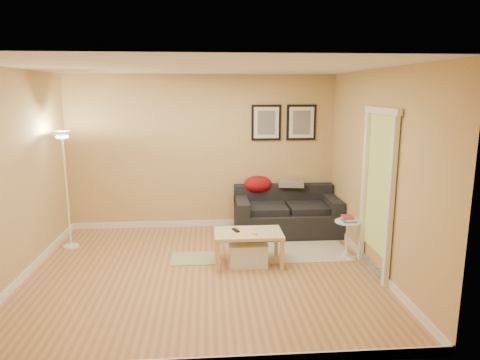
{
  "coord_description": "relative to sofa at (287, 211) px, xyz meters",
  "views": [
    {
      "loc": [
        0.08,
        -5.3,
        2.32
      ],
      "look_at": [
        0.55,
        0.85,
        1.05
      ],
      "focal_mm": 32.33,
      "sensor_mm": 36.0,
      "label": 1
    }
  ],
  "objects": [
    {
      "name": "floor",
      "position": [
        -1.38,
        -1.53,
        -0.38
      ],
      "size": [
        4.5,
        4.5,
        0.0
      ],
      "primitive_type": "plane",
      "color": "#BA8150",
      "rests_on": "ground"
    },
    {
      "name": "ceiling",
      "position": [
        -1.38,
        -1.53,
        2.23
      ],
      "size": [
        4.5,
        4.5,
        0.0
      ],
      "primitive_type": "plane",
      "rotation": [
        3.14,
        0.0,
        0.0
      ],
      "color": "white",
      "rests_on": "wall_back"
    },
    {
      "name": "wall_back",
      "position": [
        -1.38,
        0.47,
        0.92
      ],
      "size": [
        4.5,
        0.0,
        4.5
      ],
      "primitive_type": "plane",
      "rotation": [
        1.57,
        0.0,
        0.0
      ],
      "color": "tan",
      "rests_on": "ground"
    },
    {
      "name": "wall_front",
      "position": [
        -1.38,
        -3.53,
        0.92
      ],
      "size": [
        4.5,
        0.0,
        4.5
      ],
      "primitive_type": "plane",
      "rotation": [
        -1.57,
        0.0,
        0.0
      ],
      "color": "tan",
      "rests_on": "ground"
    },
    {
      "name": "wall_left",
      "position": [
        -3.63,
        -1.53,
        0.92
      ],
      "size": [
        0.0,
        4.0,
        4.0
      ],
      "primitive_type": "plane",
      "rotation": [
        1.57,
        0.0,
        1.57
      ],
      "color": "tan",
      "rests_on": "ground"
    },
    {
      "name": "wall_right",
      "position": [
        0.87,
        -1.53,
        0.92
      ],
      "size": [
        0.0,
        4.0,
        4.0
      ],
      "primitive_type": "plane",
      "rotation": [
        1.57,
        0.0,
        -1.57
      ],
      "color": "tan",
      "rests_on": "ground"
    },
    {
      "name": "baseboard_back",
      "position": [
        -1.38,
        0.46,
        -0.33
      ],
      "size": [
        4.5,
        0.02,
        0.1
      ],
      "primitive_type": "cube",
      "color": "white",
      "rests_on": "ground"
    },
    {
      "name": "baseboard_left",
      "position": [
        -3.62,
        -1.53,
        -0.33
      ],
      "size": [
        0.02,
        4.0,
        0.1
      ],
      "primitive_type": "cube",
      "color": "white",
      "rests_on": "ground"
    },
    {
      "name": "baseboard_right",
      "position": [
        0.86,
        -1.53,
        -0.33
      ],
      "size": [
        0.02,
        4.0,
        0.1
      ],
      "primitive_type": "cube",
      "color": "white",
      "rests_on": "ground"
    },
    {
      "name": "sofa",
      "position": [
        0.0,
        0.0,
        0.0
      ],
      "size": [
        1.7,
        0.9,
        0.75
      ],
      "primitive_type": null,
      "color": "black",
      "rests_on": "ground"
    },
    {
      "name": "red_throw",
      "position": [
        -0.45,
        0.3,
        0.4
      ],
      "size": [
        0.48,
        0.36,
        0.28
      ],
      "primitive_type": null,
      "color": "maroon",
      "rests_on": "sofa"
    },
    {
      "name": "plaid_throw",
      "position": [
        0.11,
        0.27,
        0.41
      ],
      "size": [
        0.45,
        0.32,
        0.1
      ],
      "primitive_type": null,
      "rotation": [
        0.0,
        0.0,
        -0.14
      ],
      "color": "tan",
      "rests_on": "sofa"
    },
    {
      "name": "framed_print_left",
      "position": [
        -0.3,
        0.45,
        1.43
      ],
      "size": [
        0.5,
        0.04,
        0.6
      ],
      "primitive_type": null,
      "color": "black",
      "rests_on": "wall_back"
    },
    {
      "name": "framed_print_right",
      "position": [
        0.3,
        0.45,
        1.43
      ],
      "size": [
        0.5,
        0.04,
        0.6
      ],
      "primitive_type": null,
      "color": "black",
      "rests_on": "wall_back"
    },
    {
      "name": "area_rug",
      "position": [
        0.1,
        -0.91,
        -0.37
      ],
      "size": [
        1.25,
        0.85,
        0.01
      ],
      "primitive_type": "cube",
      "color": "beige",
      "rests_on": "ground"
    },
    {
      "name": "green_runner",
      "position": [
        -1.48,
        -1.05,
        -0.37
      ],
      "size": [
        0.7,
        0.5,
        0.01
      ],
      "primitive_type": "cube",
      "color": "#668C4C",
      "rests_on": "ground"
    },
    {
      "name": "coffee_table",
      "position": [
        -0.76,
        -1.29,
        -0.15
      ],
      "size": [
        0.98,
        0.67,
        0.46
      ],
      "primitive_type": null,
      "rotation": [
        0.0,
        0.0,
        -0.13
      ],
      "color": "beige",
      "rests_on": "ground"
    },
    {
      "name": "remote_control",
      "position": [
        -0.93,
        -1.23,
        0.09
      ],
      "size": [
        0.1,
        0.17,
        0.02
      ],
      "primitive_type": "cube",
      "rotation": [
        0.0,
        0.0,
        0.36
      ],
      "color": "black",
      "rests_on": "coffee_table"
    },
    {
      "name": "tape_roll",
      "position": [
        -0.69,
        -1.41,
        0.1
      ],
      "size": [
        0.07,
        0.07,
        0.03
      ],
      "primitive_type": "cylinder",
      "color": "yellow",
      "rests_on": "coffee_table"
    },
    {
      "name": "storage_bin",
      "position": [
        -0.77,
        -1.31,
        -0.21
      ],
      "size": [
        0.52,
        0.38,
        0.32
      ],
      "primitive_type": null,
      "color": "white",
      "rests_on": "ground"
    },
    {
      "name": "side_table",
      "position": [
        0.64,
        -1.18,
        -0.1
      ],
      "size": [
        0.36,
        0.36,
        0.55
      ],
      "primitive_type": null,
      "color": "white",
      "rests_on": "ground"
    },
    {
      "name": "book_stack",
      "position": [
        0.64,
        -1.18,
        0.21
      ],
      "size": [
        0.21,
        0.25,
        0.07
      ],
      "primitive_type": null,
      "rotation": [
        0.0,
        0.0,
        0.2
      ],
      "color": "teal",
      "rests_on": "side_table"
    },
    {
      "name": "floor_lamp",
      "position": [
        -3.38,
        -0.44,
        0.46
      ],
      "size": [
        0.23,
        0.23,
        1.77
      ],
      "primitive_type": null,
      "color": "white",
      "rests_on": "ground"
    },
    {
      "name": "doorway",
      "position": [
        0.82,
        -1.68,
        0.65
      ],
      "size": [
        0.12,
        1.01,
        2.13
      ],
      "primitive_type": null,
      "color": "white",
      "rests_on": "ground"
    }
  ]
}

